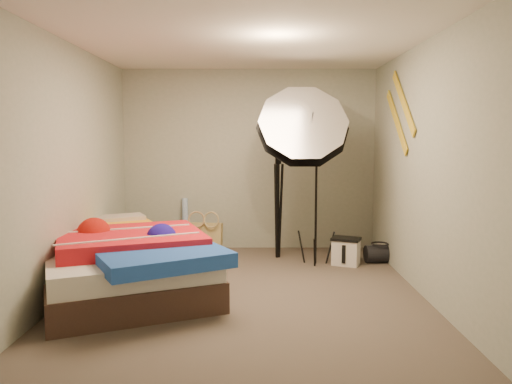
{
  "coord_description": "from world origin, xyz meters",
  "views": [
    {
      "loc": [
        0.11,
        -4.98,
        1.56
      ],
      "look_at": [
        0.1,
        0.6,
        0.95
      ],
      "focal_mm": 35.0,
      "sensor_mm": 36.0,
      "label": 1
    }
  ],
  "objects_px": {
    "tote_bag": "(205,239)",
    "wrapping_roll": "(185,224)",
    "camera_case": "(346,252)",
    "photo_umbrella": "(302,130)",
    "camera_tripod": "(278,199)",
    "duffel_bag": "(380,254)",
    "bed": "(124,260)"
  },
  "relations": [
    {
      "from": "tote_bag",
      "to": "camera_tripod",
      "type": "relative_size",
      "value": 0.33
    },
    {
      "from": "bed",
      "to": "photo_umbrella",
      "type": "relative_size",
      "value": 1.12
    },
    {
      "from": "camera_tripod",
      "to": "camera_case",
      "type": "bearing_deg",
      "value": -25.31
    },
    {
      "from": "tote_bag",
      "to": "photo_umbrella",
      "type": "bearing_deg",
      "value": -15.72
    },
    {
      "from": "camera_case",
      "to": "camera_tripod",
      "type": "xyz_separation_m",
      "value": [
        -0.82,
        0.39,
        0.62
      ]
    },
    {
      "from": "camera_case",
      "to": "bed",
      "type": "bearing_deg",
      "value": -133.53
    },
    {
      "from": "duffel_bag",
      "to": "camera_tripod",
      "type": "height_order",
      "value": "camera_tripod"
    },
    {
      "from": "camera_case",
      "to": "photo_umbrella",
      "type": "xyz_separation_m",
      "value": [
        -0.56,
        -0.07,
        1.5
      ]
    },
    {
      "from": "wrapping_roll",
      "to": "bed",
      "type": "bearing_deg",
      "value": -100.35
    },
    {
      "from": "wrapping_roll",
      "to": "camera_case",
      "type": "height_order",
      "value": "wrapping_roll"
    },
    {
      "from": "camera_case",
      "to": "camera_tripod",
      "type": "height_order",
      "value": "camera_tripod"
    },
    {
      "from": "duffel_bag",
      "to": "bed",
      "type": "bearing_deg",
      "value": -163.6
    },
    {
      "from": "bed",
      "to": "camera_tripod",
      "type": "distance_m",
      "value": 2.22
    },
    {
      "from": "photo_umbrella",
      "to": "camera_tripod",
      "type": "xyz_separation_m",
      "value": [
        -0.27,
        0.46,
        -0.88
      ]
    },
    {
      "from": "tote_bag",
      "to": "bed",
      "type": "bearing_deg",
      "value": -106.12
    },
    {
      "from": "wrapping_roll",
      "to": "photo_umbrella",
      "type": "bearing_deg",
      "value": -31.31
    },
    {
      "from": "tote_bag",
      "to": "bed",
      "type": "relative_size",
      "value": 0.17
    },
    {
      "from": "photo_umbrella",
      "to": "tote_bag",
      "type": "bearing_deg",
      "value": 156.43
    },
    {
      "from": "tote_bag",
      "to": "photo_umbrella",
      "type": "relative_size",
      "value": 0.19
    },
    {
      "from": "camera_tripod",
      "to": "wrapping_roll",
      "type": "bearing_deg",
      "value": 159.49
    },
    {
      "from": "wrapping_roll",
      "to": "camera_case",
      "type": "bearing_deg",
      "value": -22.44
    },
    {
      "from": "wrapping_roll",
      "to": "camera_tripod",
      "type": "relative_size",
      "value": 0.53
    },
    {
      "from": "photo_umbrella",
      "to": "camera_tripod",
      "type": "bearing_deg",
      "value": 120.08
    },
    {
      "from": "tote_bag",
      "to": "camera_tripod",
      "type": "height_order",
      "value": "camera_tripod"
    },
    {
      "from": "tote_bag",
      "to": "photo_umbrella",
      "type": "xyz_separation_m",
      "value": [
        1.22,
        -0.53,
        1.43
      ]
    },
    {
      "from": "tote_bag",
      "to": "wrapping_roll",
      "type": "bearing_deg",
      "value": 136.23
    },
    {
      "from": "photo_umbrella",
      "to": "camera_tripod",
      "type": "distance_m",
      "value": 1.03
    },
    {
      "from": "camera_case",
      "to": "duffel_bag",
      "type": "bearing_deg",
      "value": 37.89
    },
    {
      "from": "wrapping_roll",
      "to": "bed",
      "type": "height_order",
      "value": "wrapping_roll"
    },
    {
      "from": "duffel_bag",
      "to": "photo_umbrella",
      "type": "bearing_deg",
      "value": -174.94
    },
    {
      "from": "bed",
      "to": "camera_tripod",
      "type": "xyz_separation_m",
      "value": [
        1.62,
        1.44,
        0.46
      ]
    },
    {
      "from": "tote_bag",
      "to": "wrapping_roll",
      "type": "height_order",
      "value": "wrapping_roll"
    }
  ]
}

